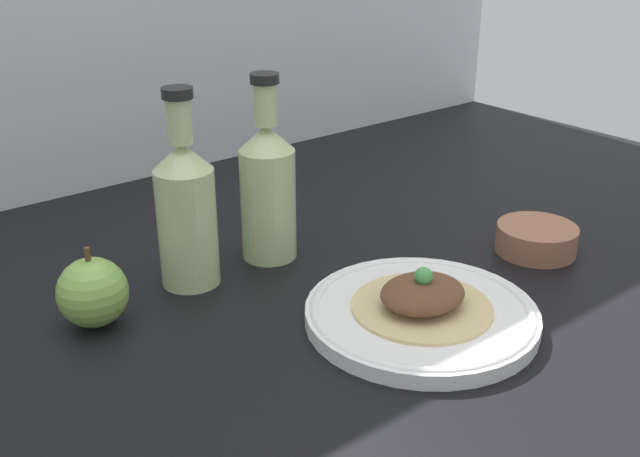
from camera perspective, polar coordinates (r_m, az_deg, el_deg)
ground_plane at (r=87.07cm, az=-1.09°, el=-7.31°), size 180.00×110.00×4.00cm
plate at (r=83.77cm, az=7.72°, el=-6.43°), size 25.78×25.78×2.08cm
plated_food at (r=82.74cm, az=7.80°, el=-5.16°), size 15.58×15.58×5.00cm
cider_bottle_left at (r=89.36cm, az=-10.16°, el=1.45°), size 7.10×7.10×24.06cm
cider_bottle_right at (r=95.04cm, az=-4.00°, el=3.15°), size 7.10×7.10×24.06cm
apple at (r=85.11cm, az=-16.93°, el=-4.67°), size 7.75×7.75×9.24cm
dipping_bowl at (r=102.93cm, az=16.16°, el=-0.77°), size 10.55×10.55×3.68cm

